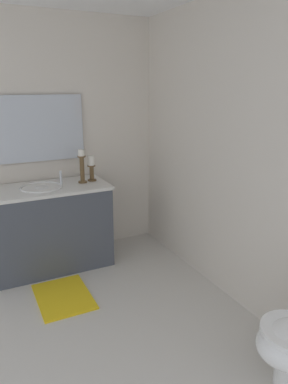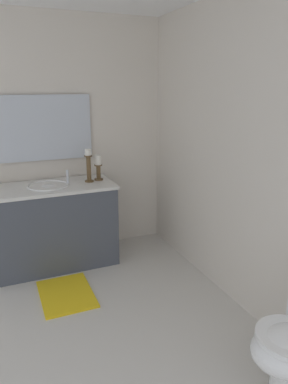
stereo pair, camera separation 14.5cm
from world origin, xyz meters
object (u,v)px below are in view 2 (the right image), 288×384
(sink_basin, at_px, (49,190))
(candle_holder_tall, at_px, (98,167))
(candle_holder_short, at_px, (89,165))
(mirror, at_px, (40,128))
(vanity_cabinet, at_px, (51,226))
(bath_mat, at_px, (66,294))

(sink_basin, distance_m, candle_holder_tall, 0.54)
(candle_holder_short, bearing_deg, candle_holder_tall, 106.82)
(mirror, relative_size, candle_holder_short, 3.10)
(vanity_cabinet, xyz_separation_m, candle_holder_short, (-0.01, 0.41, 0.59))
(candle_holder_tall, relative_size, bath_mat, 0.43)
(vanity_cabinet, distance_m, candle_holder_short, 0.71)
(mirror, height_order, bath_mat, mirror)
(vanity_cabinet, distance_m, sink_basin, 0.38)
(mirror, bearing_deg, candle_holder_tall, 64.75)
(candle_holder_short, bearing_deg, sink_basin, -89.26)
(vanity_cabinet, distance_m, candle_holder_tall, 0.75)
(sink_basin, xyz_separation_m, mirror, (-0.28, -0.00, 0.56))
(vanity_cabinet, bearing_deg, mirror, 179.99)
(candle_holder_short, bearing_deg, mirror, -124.04)
(candle_holder_tall, xyz_separation_m, candle_holder_short, (0.03, -0.11, 0.04))
(sink_basin, distance_m, bath_mat, 1.00)
(vanity_cabinet, height_order, mirror, mirror)
(candle_holder_short, xyz_separation_m, bath_mat, (0.63, -0.41, -0.99))
(mirror, distance_m, candle_holder_tall, 0.69)
(candle_holder_tall, height_order, bath_mat, candle_holder_tall)
(vanity_cabinet, relative_size, sink_basin, 3.15)
(candle_holder_short, relative_size, bath_mat, 0.55)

